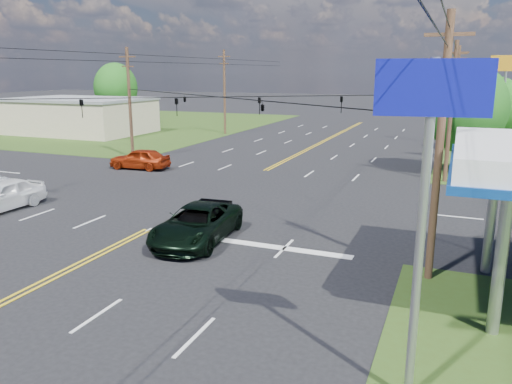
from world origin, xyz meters
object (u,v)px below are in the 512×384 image
at_px(pole_se, 439,148).
at_px(pickup_white, 1,195).
at_px(retail_nw, 80,117).
at_px(pole_ne, 451,111).
at_px(tree_right_a, 467,109).
at_px(suv_black, 197,226).
at_px(pole_right_far, 455,95).
at_px(polesign_se, 428,141).
at_px(pole_left_far, 225,91).
at_px(pickup_dkgreen, 197,224).
at_px(pole_nw, 130,102).
at_px(tree_right_b, 494,108).
at_px(tree_far_l, 116,88).

relative_size(pole_se, pickup_white, 1.89).
distance_m(retail_nw, pickup_white, 36.35).
relative_size(retail_nw, pole_ne, 1.68).
relative_size(tree_right_a, pickup_white, 1.63).
bearing_deg(pole_se, suv_black, 177.14).
bearing_deg(pole_right_far, polesign_se, -90.00).
distance_m(pole_left_far, tree_right_a, 31.39).
relative_size(pole_se, pickup_dkgreen, 1.62).
bearing_deg(pickup_white, pickup_dkgreen, -0.55).
distance_m(pickup_white, polesign_se, 24.67).
distance_m(retail_nw, pole_left_far, 18.30).
relative_size(retail_nw, pole_se, 1.68).
height_order(pole_nw, tree_right_a, pole_nw).
relative_size(tree_right_b, suv_black, 1.46).
bearing_deg(tree_right_a, tree_far_l, 156.50).
distance_m(pole_right_far, tree_right_b, 5.40).
relative_size(pole_se, pole_left_far, 0.95).
bearing_deg(tree_far_l, pole_right_far, -5.08).
bearing_deg(tree_far_l, tree_right_b, -9.37).
distance_m(tree_far_l, polesign_se, 66.26).
height_order(pole_se, tree_far_l, pole_se).
bearing_deg(suv_black, pole_right_far, 70.11).
height_order(pole_se, pole_nw, same).
xyz_separation_m(pole_left_far, tree_right_a, (27.00, -16.00, -0.30)).
bearing_deg(tree_right_a, pole_ne, -108.43).
bearing_deg(polesign_se, pole_left_far, 120.23).
distance_m(pole_right_far, tree_far_l, 45.18).
bearing_deg(pole_ne, pickup_dkgreen, -119.72).
xyz_separation_m(pole_right_far, pickup_dkgreen, (-10.00, -36.52, -4.36)).
distance_m(pole_right_far, suv_black, 38.11).
distance_m(retail_nw, pole_se, 53.09).
height_order(pole_nw, pole_ne, same).
bearing_deg(tree_far_l, suv_black, -49.17).
distance_m(tree_right_b, pickup_white, 41.37).
bearing_deg(suv_black, pole_left_far, 109.10).
bearing_deg(pickup_white, tree_right_a, 42.23).
xyz_separation_m(pole_left_far, pickup_white, (3.50, -36.00, -4.31)).
xyz_separation_m(pole_nw, pole_left_far, (0.00, 19.00, 0.25)).
bearing_deg(retail_nw, tree_far_l, 101.31).
bearing_deg(tree_right_a, polesign_se, -92.00).
height_order(tree_far_l, polesign_se, tree_far_l).
bearing_deg(tree_far_l, pole_nw, -50.44).
bearing_deg(pole_ne, pole_left_far, 143.84).
relative_size(pole_ne, tree_right_a, 1.16).
height_order(tree_right_a, tree_right_b, tree_right_a).
distance_m(pole_ne, tree_far_l, 50.54).
relative_size(pole_ne, pickup_dkgreen, 1.62).
xyz_separation_m(tree_right_a, suv_black, (-11.00, -20.50, -4.16)).
xyz_separation_m(retail_nw, polesign_se, (43.00, -38.63, 4.12)).
bearing_deg(pole_ne, polesign_se, -90.00).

